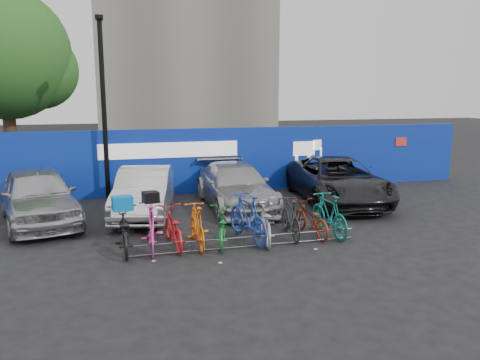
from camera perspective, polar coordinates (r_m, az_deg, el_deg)
name	(u,v)px	position (r m, az deg, el deg)	size (l,w,h in m)	color
ground	(239,241)	(11.87, -0.12, -7.43)	(100.00, 100.00, 0.00)	black
hoarding	(197,161)	(17.33, -5.24, 2.33)	(22.00, 0.18, 2.40)	#0B2F98
tree	(10,57)	(21.36, -26.22, 13.25)	(5.40, 5.20, 7.80)	#382314
lamppost	(104,105)	(16.31, -16.29, 8.74)	(0.25, 0.50, 6.11)	black
bike_rack	(246,242)	(11.27, 0.68, -7.55)	(5.60, 0.03, 0.30)	#595B60
car_0	(38,196)	(14.46, -23.37, -1.76)	(1.88, 4.68, 1.59)	#A6A6AB
car_1	(144,192)	(14.43, -11.58, -1.46)	(1.52, 4.35, 1.43)	silver
car_2	(235,186)	(15.15, -0.58, -0.73)	(1.97, 4.84, 1.40)	#A0A0A4
car_3	(337,180)	(16.21, 11.78, -0.04)	(2.50, 5.41, 1.50)	black
bike_0	(124,231)	(11.28, -14.00, -6.05)	(0.66, 1.91, 1.00)	black
bike_1	(152,226)	(11.26, -10.72, -5.55)	(0.54, 1.92, 1.15)	#EA45A9
bike_2	(173,228)	(11.39, -8.20, -5.80)	(0.64, 1.82, 0.96)	red
bike_3	(197,226)	(11.32, -5.25, -5.56)	(0.50, 1.76, 1.06)	orange
bike_4	(222,227)	(11.44, -2.24, -5.74)	(0.60, 1.73, 0.91)	#197D2F
bike_5	(247,217)	(11.69, 0.91, -4.56)	(0.58, 2.05, 1.23)	#2242A4
bike_6	(265,221)	(11.73, 3.03, -5.05)	(0.68, 1.95, 1.02)	#9A9DA1
bike_7	(291,218)	(12.07, 6.20, -4.63)	(0.49, 1.72, 1.03)	#262628
bike_8	(311,219)	(12.30, 8.59, -4.72)	(0.59, 1.70, 0.90)	maroon
bike_9	(329,215)	(12.36, 10.78, -4.17)	(0.53, 1.87, 1.12)	#116E65
cargo_crate	(122,203)	(11.11, -14.15, -2.77)	(0.45, 0.35, 0.32)	#0465C0
cargo_topcase	(151,197)	(11.09, -10.84, -2.06)	(0.35, 0.31, 0.25)	black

